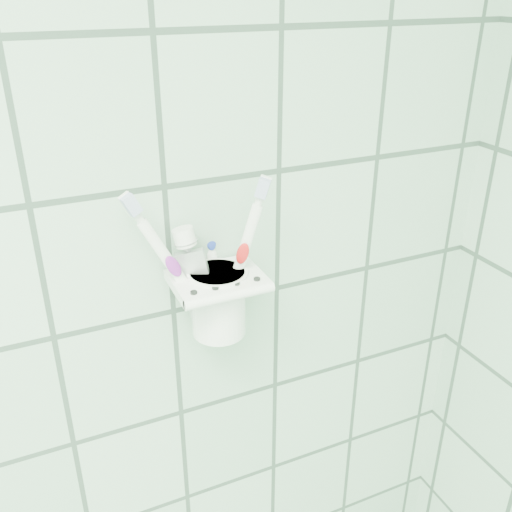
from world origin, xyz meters
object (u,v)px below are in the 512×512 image
(toothbrush_pink, at_px, (211,253))
(toothbrush_blue, at_px, (220,247))
(holder_bracket, at_px, (217,281))
(cup, at_px, (218,300))
(toothbrush_orange, at_px, (221,249))
(toothpaste_tube, at_px, (207,274))

(toothbrush_pink, distance_m, toothbrush_blue, 0.02)
(holder_bracket, relative_size, cup, 1.26)
(toothbrush_orange, bearing_deg, holder_bracket, -94.93)
(toothpaste_tube, bearing_deg, holder_bracket, 12.53)
(toothbrush_pink, bearing_deg, toothpaste_tube, 153.45)
(toothbrush_pink, distance_m, toothbrush_orange, 0.02)
(holder_bracket, xyz_separation_m, toothbrush_orange, (0.01, 0.01, 0.04))
(cup, height_order, toothbrush_orange, toothbrush_orange)
(toothpaste_tube, bearing_deg, cup, 28.70)
(holder_bracket, relative_size, toothpaste_tube, 0.76)
(cup, bearing_deg, toothbrush_pink, -161.09)
(toothbrush_blue, height_order, toothbrush_orange, toothbrush_blue)
(holder_bracket, bearing_deg, toothbrush_blue, 50.71)
(toothbrush_orange, bearing_deg, toothpaste_tube, -117.94)
(holder_bracket, xyz_separation_m, toothbrush_pink, (-0.01, 0.00, 0.04))
(holder_bracket, xyz_separation_m, cup, (0.00, 0.00, -0.03))
(cup, relative_size, toothbrush_pink, 0.42)
(holder_bracket, bearing_deg, cup, 58.21)
(cup, relative_size, toothbrush_blue, 0.43)
(cup, relative_size, toothpaste_tube, 0.60)
(toothbrush_pink, height_order, toothbrush_blue, toothbrush_pink)
(toothbrush_blue, distance_m, toothpaste_tube, 0.04)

